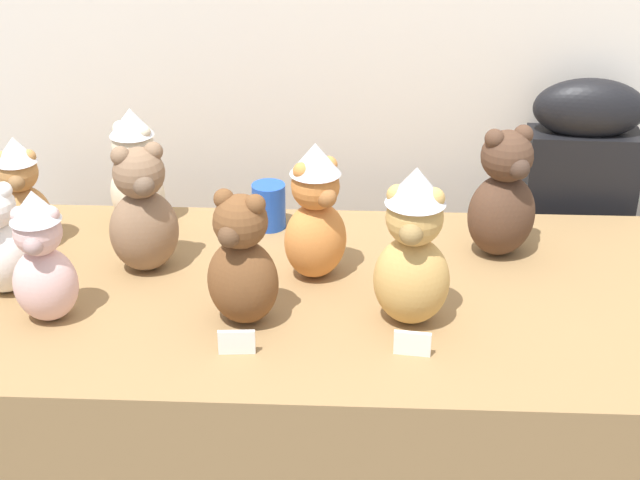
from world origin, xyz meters
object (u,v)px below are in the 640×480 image
at_px(teddy_bear_ginger, 316,213).
at_px(party_cup_blue, 269,206).
at_px(teddy_bear_mocha, 143,213).
at_px(teddy_bear_blush, 42,258).
at_px(display_table, 320,433).
at_px(teddy_bear_cocoa, 503,197).
at_px(teddy_bear_honey, 413,249).
at_px(instrument_case, 567,269).
at_px(teddy_bear_caramel, 21,195).
at_px(teddy_bear_chestnut, 242,263).
at_px(teddy_bear_cream, 135,170).

height_order(teddy_bear_ginger, party_cup_blue, teddy_bear_ginger).
relative_size(teddy_bear_mocha, teddy_bear_blush, 1.04).
bearing_deg(display_table, teddy_bear_cocoa, 25.20).
relative_size(teddy_bear_honey, teddy_bear_blush, 1.18).
bearing_deg(instrument_case, display_table, -138.79).
relative_size(display_table, teddy_bear_honey, 5.15).
bearing_deg(teddy_bear_caramel, teddy_bear_honey, -31.13).
distance_m(teddy_bear_chestnut, party_cup_blue, 0.43).
xyz_separation_m(display_table, teddy_bear_ginger, (-0.01, 0.07, 0.53)).
bearing_deg(teddy_bear_chestnut, teddy_bear_blush, -158.54).
bearing_deg(teddy_bear_ginger, teddy_bear_caramel, 136.73).
bearing_deg(instrument_case, teddy_bear_cream, -165.93).
bearing_deg(teddy_bear_caramel, instrument_case, 1.90).
relative_size(display_table, instrument_case, 1.59).
distance_m(teddy_bear_blush, party_cup_blue, 0.60).
xyz_separation_m(teddy_bear_cream, teddy_bear_caramel, (-0.23, -0.12, -0.01)).
relative_size(teddy_bear_mocha, teddy_bear_caramel, 1.09).
xyz_separation_m(teddy_bear_honey, teddy_bear_blush, (-0.72, -0.02, -0.02)).
height_order(display_table, instrument_case, instrument_case).
bearing_deg(teddy_bear_honey, teddy_bear_caramel, 171.55).
bearing_deg(teddy_bear_mocha, teddy_bear_ginger, -25.99).
distance_m(teddy_bear_caramel, party_cup_blue, 0.57).
relative_size(teddy_bear_cream, teddy_bear_caramel, 1.10).
xyz_separation_m(teddy_bear_ginger, teddy_bear_caramel, (-0.67, 0.11, -0.02)).
height_order(teddy_bear_ginger, teddy_bear_cocoa, teddy_bear_ginger).
distance_m(instrument_case, teddy_bear_ginger, 0.89).
bearing_deg(teddy_bear_caramel, teddy_bear_cocoa, -12.22).
distance_m(teddy_bear_mocha, teddy_bear_cocoa, 0.79).
bearing_deg(display_table, teddy_bear_mocha, 168.40).
distance_m(teddy_bear_cream, party_cup_blue, 0.33).
distance_m(teddy_bear_cocoa, party_cup_blue, 0.55).
relative_size(instrument_case, party_cup_blue, 9.79).
distance_m(teddy_bear_chestnut, teddy_bear_caramel, 0.61).
xyz_separation_m(teddy_bear_caramel, party_cup_blue, (0.55, 0.13, -0.08)).
bearing_deg(teddy_bear_blush, teddy_bear_cocoa, 14.37).
height_order(instrument_case, teddy_bear_blush, instrument_case).
relative_size(teddy_bear_cream, teddy_bear_cocoa, 0.97).
distance_m(display_table, teddy_bear_caramel, 0.87).
bearing_deg(teddy_bear_blush, teddy_bear_caramel, 110.56).
distance_m(display_table, teddy_bear_ginger, 0.54).
bearing_deg(teddy_bear_honey, teddy_bear_blush, -168.45).
bearing_deg(party_cup_blue, teddy_bear_mocha, -138.69).
height_order(teddy_bear_chestnut, teddy_bear_cocoa, teddy_bear_cocoa).
bearing_deg(teddy_bear_chestnut, teddy_bear_cocoa, 49.82).
distance_m(instrument_case, teddy_bear_chestnut, 1.09).
xyz_separation_m(display_table, teddy_bear_cocoa, (0.40, 0.19, 0.53)).
relative_size(teddy_bear_chestnut, teddy_bear_blush, 1.00).
xyz_separation_m(teddy_bear_honey, teddy_bear_mocha, (-0.57, 0.19, -0.03)).
bearing_deg(teddy_bear_mocha, teddy_bear_blush, -149.08).
bearing_deg(instrument_case, teddy_bear_caramel, -162.95).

